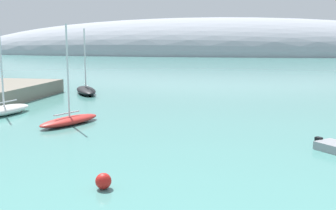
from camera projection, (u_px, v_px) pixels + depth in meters
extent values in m
ellipsoid|color=#999EA8|center=(210.00, 55.00, 206.05)|extent=(267.37, 64.63, 36.97)
ellipsoid|color=white|center=(4.00, 110.00, 40.31)|extent=(3.47, 6.84, 0.94)
cylinder|color=silver|center=(1.00, 66.00, 39.61)|extent=(0.18, 0.18, 7.88)
cube|color=silver|center=(6.00, 102.00, 40.45)|extent=(0.69, 2.90, 0.10)
ellipsoid|color=red|center=(70.00, 121.00, 35.81)|extent=(4.31, 6.64, 0.71)
cylinder|color=silver|center=(68.00, 71.00, 35.12)|extent=(0.15, 0.15, 8.06)
cube|color=silver|center=(67.00, 113.00, 35.46)|extent=(1.24, 2.69, 0.10)
ellipsoid|color=black|center=(86.00, 90.00, 56.53)|extent=(6.21, 8.57, 0.89)
cylinder|color=silver|center=(85.00, 58.00, 55.82)|extent=(0.19, 0.19, 8.04)
cube|color=silver|center=(86.00, 85.00, 56.04)|extent=(1.95, 3.39, 0.10)
cube|color=black|center=(319.00, 141.00, 28.38)|extent=(0.56, 0.57, 0.51)
sphere|color=red|center=(103.00, 181.00, 20.31)|extent=(0.81, 0.81, 0.81)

